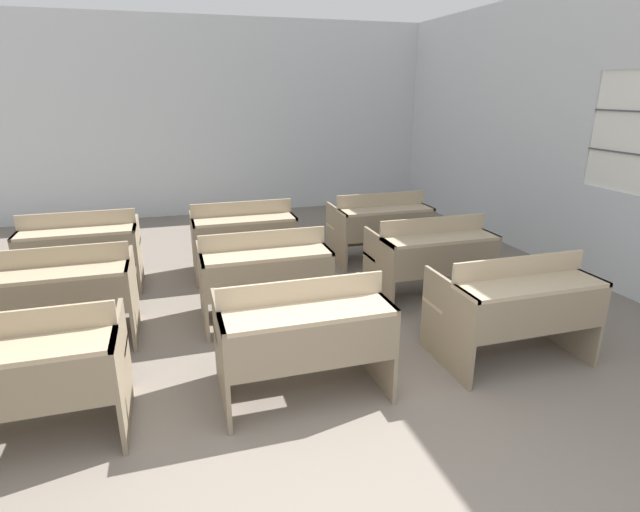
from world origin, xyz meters
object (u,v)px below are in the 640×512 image
at_px(bench_third_center, 243,235).
at_px(bench_third_right, 380,225).
at_px(bench_second_left, 60,293).
at_px(bench_third_left, 82,248).
at_px(bench_front_center, 303,333).
at_px(bench_front_right, 514,305).
at_px(bench_second_center, 264,273).
at_px(bench_second_right, 431,255).
at_px(bench_front_left, 20,373).

bearing_deg(bench_third_center, bench_third_right, -0.39).
relative_size(bench_second_left, bench_third_right, 1.00).
bearing_deg(bench_third_left, bench_second_left, -89.69).
relative_size(bench_front_center, bench_front_right, 1.00).
relative_size(bench_second_left, bench_second_center, 1.00).
bearing_deg(bench_third_left, bench_front_right, -36.54).
bearing_deg(bench_third_right, bench_second_left, -159.56).
relative_size(bench_second_left, bench_third_center, 1.00).
bearing_deg(bench_second_center, bench_second_left, 179.60).
height_order(bench_second_left, bench_third_left, same).
relative_size(bench_second_left, bench_second_right, 1.00).
relative_size(bench_front_right, bench_third_left, 1.00).
bearing_deg(bench_third_right, bench_front_left, -143.16).
distance_m(bench_third_left, bench_third_center, 1.65).
xyz_separation_m(bench_front_left, bench_third_center, (1.64, 2.47, 0.00)).
bearing_deg(bench_third_center, bench_second_left, -143.08).
relative_size(bench_second_center, bench_second_right, 1.00).
xyz_separation_m(bench_front_left, bench_front_right, (3.31, -0.00, 0.00)).
height_order(bench_front_left, bench_third_right, same).
distance_m(bench_front_left, bench_front_right, 3.31).
height_order(bench_front_left, bench_front_right, same).
distance_m(bench_front_right, bench_third_center, 2.98).
relative_size(bench_front_left, bench_third_right, 1.00).
relative_size(bench_second_right, bench_third_center, 1.00).
bearing_deg(bench_second_right, bench_front_center, -142.90).
distance_m(bench_front_center, bench_second_left, 2.07).
bearing_deg(bench_second_center, bench_front_center, -88.70).
relative_size(bench_front_center, bench_second_center, 1.00).
bearing_deg(bench_third_center, bench_front_left, -123.62).
height_order(bench_second_center, bench_third_center, same).
relative_size(bench_front_left, bench_second_right, 1.00).
distance_m(bench_second_right, bench_third_left, 3.52).
xyz_separation_m(bench_front_left, bench_third_left, (-0.01, 2.46, 0.00)).
xyz_separation_m(bench_front_right, bench_third_left, (-3.32, 2.46, 0.00)).
bearing_deg(bench_third_center, bench_front_right, -55.95).
xyz_separation_m(bench_second_center, bench_second_right, (1.65, 0.01, 0.00)).
bearing_deg(bench_third_right, bench_second_right, -89.46).
bearing_deg(bench_front_center, bench_third_left, 124.38).
xyz_separation_m(bench_front_left, bench_second_left, (-0.00, 1.23, 0.00)).
xyz_separation_m(bench_front_right, bench_third_center, (-1.67, 2.47, 0.00)).
height_order(bench_second_right, bench_third_right, same).
distance_m(bench_third_left, bench_third_right, 3.29).
height_order(bench_third_left, bench_third_center, same).
bearing_deg(bench_front_right, bench_third_left, 143.46).
bearing_deg(bench_front_left, bench_second_left, 90.07).
bearing_deg(bench_front_left, bench_third_right, 36.84).
bearing_deg(bench_second_right, bench_second_center, -179.66).
bearing_deg(bench_third_left, bench_front_center, -55.62).
xyz_separation_m(bench_second_center, bench_third_center, (-0.00, 1.25, 0.00)).
relative_size(bench_front_left, bench_second_center, 1.00).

